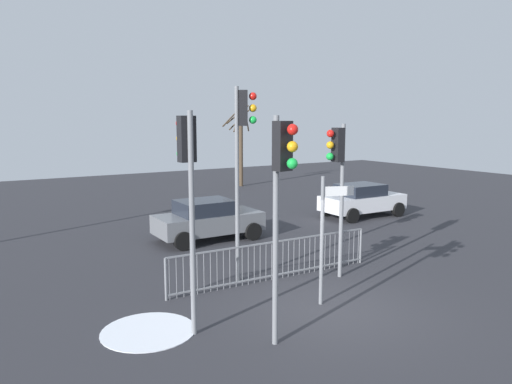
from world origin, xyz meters
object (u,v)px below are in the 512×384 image
at_px(traffic_light_mid_left, 281,180).
at_px(car_white_mid, 362,200).
at_px(direction_sign_post, 325,233).
at_px(car_grey_near, 208,219).
at_px(traffic_light_rear_left, 242,141).
at_px(traffic_light_mid_right, 338,166).
at_px(bare_tree_left, 240,145).
at_px(traffic_light_foreground_right, 188,172).

height_order(traffic_light_mid_left, car_white_mid, traffic_light_mid_left).
distance_m(direction_sign_post, car_grey_near, 7.03).
height_order(traffic_light_rear_left, car_white_mid, traffic_light_rear_left).
distance_m(traffic_light_rear_left, traffic_light_mid_left, 3.94).
bearing_deg(traffic_light_mid_right, direction_sign_post, 136.71).
xyz_separation_m(traffic_light_mid_right, traffic_light_mid_left, (-3.64, -2.58, 0.14)).
xyz_separation_m(traffic_light_rear_left, car_white_mid, (8.98, 4.78, -2.99)).
relative_size(traffic_light_mid_right, direction_sign_post, 1.38).
relative_size(traffic_light_mid_left, car_grey_near, 1.15).
distance_m(traffic_light_rear_left, bare_tree_left, 18.98).
height_order(traffic_light_mid_right, traffic_light_mid_left, traffic_light_mid_left).
xyz_separation_m(traffic_light_rear_left, car_grey_near, (1.20, 4.54, -2.99)).
distance_m(traffic_light_foreground_right, direction_sign_post, 3.65).
distance_m(traffic_light_mid_right, direction_sign_post, 2.45).
distance_m(traffic_light_foreground_right, traffic_light_mid_left, 1.92).
bearing_deg(traffic_light_rear_left, direction_sign_post, 46.66).
bearing_deg(traffic_light_mid_left, direction_sign_post, -158.91).
bearing_deg(traffic_light_mid_left, traffic_light_mid_right, -154.32).
bearing_deg(bare_tree_left, traffic_light_mid_right, -112.16).
relative_size(traffic_light_foreground_right, traffic_light_mid_left, 1.02).
relative_size(traffic_light_mid_left, car_white_mid, 1.14).
height_order(traffic_light_foreground_right, bare_tree_left, bare_tree_left).
bearing_deg(traffic_light_foreground_right, direction_sign_post, -6.51).
distance_m(direction_sign_post, bare_tree_left, 20.76).
height_order(traffic_light_rear_left, car_grey_near, traffic_light_rear_left).
bearing_deg(direction_sign_post, traffic_light_mid_left, -128.51).
relative_size(direction_sign_post, bare_tree_left, 0.58).
distance_m(traffic_light_mid_right, traffic_light_foreground_right, 4.93).
distance_m(car_grey_near, car_white_mid, 7.78).
xyz_separation_m(traffic_light_rear_left, bare_tree_left, (9.45, 16.42, -1.12)).
bearing_deg(car_white_mid, traffic_light_rear_left, -150.70).
bearing_deg(direction_sign_post, traffic_light_mid_right, 61.61).
relative_size(car_grey_near, bare_tree_left, 0.73).
bearing_deg(car_grey_near, direction_sign_post, -93.04).
xyz_separation_m(traffic_light_mid_right, bare_tree_left, (7.13, 17.51, -0.44)).
bearing_deg(direction_sign_post, traffic_light_foreground_right, -163.96).
xyz_separation_m(traffic_light_mid_right, direction_sign_post, (-1.54, -1.33, -1.38)).
relative_size(car_white_mid, bare_tree_left, 0.73).
relative_size(traffic_light_mid_left, bare_tree_left, 0.84).
bearing_deg(traffic_light_mid_right, bare_tree_left, -16.36).
bearing_deg(direction_sign_post, car_grey_near, 107.29).
xyz_separation_m(traffic_light_mid_right, traffic_light_rear_left, (-2.32, 1.09, 0.68)).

